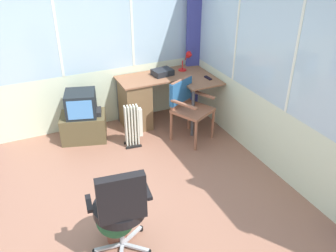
% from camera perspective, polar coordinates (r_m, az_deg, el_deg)
% --- Properties ---
extents(ground, '(5.34, 5.47, 0.06)m').
position_cam_1_polar(ground, '(4.11, -8.46, -15.18)').
color(ground, '#96634F').
extents(north_window_panel, '(4.34, 0.07, 2.78)m').
position_cam_1_polar(north_window_panel, '(5.37, -16.96, 12.59)').
color(north_window_panel, silver).
rests_on(north_window_panel, ground).
extents(east_window_panel, '(0.07, 4.47, 2.78)m').
position_cam_1_polar(east_window_panel, '(4.31, 19.37, 8.14)').
color(east_window_panel, silver).
rests_on(east_window_panel, ground).
extents(curtain_corner, '(0.23, 0.10, 2.68)m').
position_cam_1_polar(curtain_corner, '(5.90, 4.07, 14.72)').
color(curtain_corner, '#3F4398').
rests_on(curtain_corner, ground).
extents(desk, '(1.42, 0.98, 0.78)m').
position_cam_1_polar(desk, '(5.62, -4.41, 4.02)').
color(desk, '#915F43').
rests_on(desk, ground).
extents(desk_lamp, '(0.23, 0.20, 0.32)m').
position_cam_1_polar(desk_lamp, '(5.75, 3.24, 10.63)').
color(desk_lamp, red).
rests_on(desk_lamp, desk).
extents(tv_remote, '(0.05, 0.15, 0.02)m').
position_cam_1_polar(tv_remote, '(5.53, 6.34, 7.56)').
color(tv_remote, black).
rests_on(tv_remote, desk).
extents(paper_tray, '(0.33, 0.27, 0.09)m').
position_cam_1_polar(paper_tray, '(5.62, -0.88, 8.49)').
color(paper_tray, '#22252A').
rests_on(paper_tray, desk).
extents(wooden_armchair, '(0.64, 0.65, 0.90)m').
position_cam_1_polar(wooden_armchair, '(5.23, 2.90, 3.90)').
color(wooden_armchair, '#9D6045').
rests_on(wooden_armchair, ground).
extents(office_chair, '(0.61, 0.57, 1.02)m').
position_cam_1_polar(office_chair, '(3.37, -7.51, -12.47)').
color(office_chair, '#B7B7BF').
rests_on(office_chair, ground).
extents(tv_on_stand, '(0.74, 0.60, 0.76)m').
position_cam_1_polar(tv_on_stand, '(5.41, -13.28, 1.12)').
color(tv_on_stand, brown).
rests_on(tv_on_stand, ground).
extents(space_heater, '(0.28, 0.20, 0.64)m').
position_cam_1_polar(space_heater, '(5.14, -5.45, 0.09)').
color(space_heater, silver).
rests_on(space_heater, ground).
extents(potted_plant, '(0.40, 0.40, 0.48)m').
position_cam_1_polar(potted_plant, '(3.73, -8.11, -14.24)').
color(potted_plant, '#95523D').
rests_on(potted_plant, ground).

